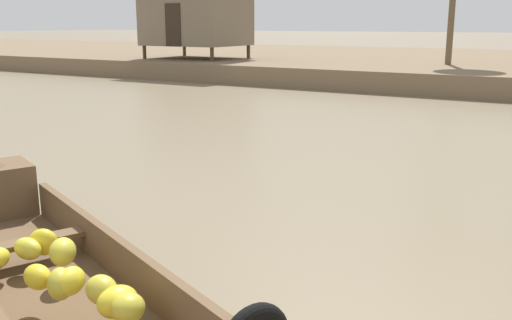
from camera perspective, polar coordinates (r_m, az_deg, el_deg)
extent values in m
plane|color=#7A6B51|center=(9.72, 8.23, -0.58)|extent=(300.00, 300.00, 0.00)
cube|color=#756047|center=(28.96, 23.76, 8.35)|extent=(160.00, 20.00, 0.74)
cube|color=brown|center=(5.01, -18.38, -14.14)|extent=(4.95, 3.06, 0.12)
cube|color=brown|center=(5.08, -12.26, -10.23)|extent=(4.49, 1.99, 0.38)
cube|color=brown|center=(5.82, -21.78, -7.60)|extent=(0.63, 1.11, 0.05)
ellipsoid|color=gold|center=(4.65, -18.65, -11.45)|extent=(0.32, 0.32, 0.24)
ellipsoid|color=gold|center=(4.49, -14.91, -12.22)|extent=(0.32, 0.28, 0.22)
ellipsoid|color=yellow|center=(5.63, -20.16, -7.57)|extent=(0.32, 0.28, 0.25)
ellipsoid|color=yellow|center=(5.57, -21.50, -8.09)|extent=(0.31, 0.20, 0.20)
ellipsoid|color=gold|center=(4.24, -12.42, -14.01)|extent=(0.30, 0.31, 0.21)
ellipsoid|color=yellow|center=(4.63, -17.75, -11.26)|extent=(0.25, 0.31, 0.21)
ellipsoid|color=yellow|center=(5.24, -18.44, -8.54)|extent=(0.36, 0.36, 0.24)
ellipsoid|color=yellow|center=(4.82, -20.65, -10.69)|extent=(0.30, 0.23, 0.19)
ellipsoid|color=yellow|center=(4.39, -13.43, -13.38)|extent=(0.34, 0.37, 0.23)
cylinder|color=#4C3826|center=(27.03, -10.90, 10.35)|extent=(0.16, 0.16, 0.59)
cylinder|color=#4C3826|center=(24.74, -4.35, 10.30)|extent=(0.16, 0.16, 0.59)
cylinder|color=#4C3826|center=(29.29, -7.04, 10.70)|extent=(0.16, 0.16, 0.59)
cylinder|color=#4C3826|center=(27.20, -0.75, 10.60)|extent=(0.16, 0.16, 0.59)
cube|color=#7A6B56|center=(26.98, -5.89, 13.98)|extent=(4.10, 3.34, 2.68)
cube|color=#2D2319|center=(25.64, -8.16, 12.98)|extent=(0.80, 0.04, 1.80)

